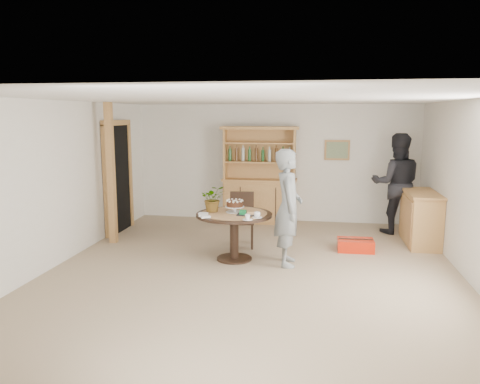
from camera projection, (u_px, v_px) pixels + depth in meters
name	position (u px, v px, depth m)	size (l,w,h in m)	color
ground	(252.00, 272.00, 6.86)	(7.00, 7.00, 0.00)	tan
room_shell	(253.00, 154.00, 6.58)	(6.04, 7.04, 2.52)	white
doorway	(118.00, 176.00, 9.10)	(0.13, 1.10, 2.18)	black
pine_post	(111.00, 174.00, 8.26)	(0.12, 0.12, 2.50)	tan
hutch	(260.00, 190.00, 9.95)	(1.62, 0.54, 2.04)	tan
sideboard	(421.00, 218.00, 8.29)	(0.54, 1.26, 0.94)	tan
dining_table	(234.00, 223.00, 7.37)	(1.20, 1.20, 0.76)	black
dining_chair	(242.00, 216.00, 8.19)	(0.48, 0.48, 0.95)	black
birthday_cake	(235.00, 205.00, 7.37)	(0.30, 0.30, 0.20)	white
flower_vase	(213.00, 199.00, 7.41)	(0.38, 0.33, 0.42)	#3F7233
gift_tray	(246.00, 213.00, 7.18)	(0.30, 0.20, 0.08)	black
coffee_cup_a	(257.00, 215.00, 7.00)	(0.15, 0.15, 0.09)	white
coffee_cup_b	(248.00, 218.00, 6.85)	(0.15, 0.15, 0.08)	white
napkins	(204.00, 215.00, 7.10)	(0.24, 0.33, 0.03)	white
teen_boy	(288.00, 208.00, 7.09)	(0.65, 0.43, 1.78)	gray
adult_person	(396.00, 184.00, 9.00)	(0.94, 0.73, 1.94)	black
red_suitcase	(355.00, 245.00, 7.92)	(0.61, 0.41, 0.21)	red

